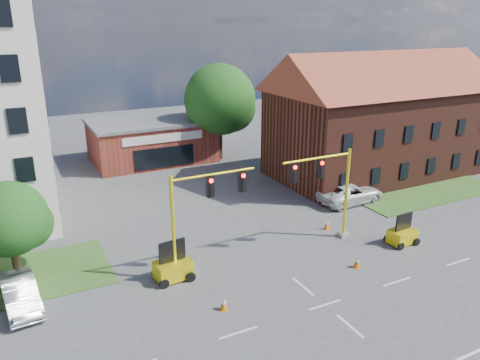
{
  "coord_description": "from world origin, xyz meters",
  "views": [
    {
      "loc": [
        -13.37,
        -16.54,
        13.95
      ],
      "look_at": [
        0.16,
        10.0,
        3.77
      ],
      "focal_mm": 35.0,
      "sensor_mm": 36.0,
      "label": 1
    }
  ],
  "objects": [
    {
      "name": "grass_verge_ne",
      "position": [
        18.0,
        9.0,
        0.04
      ],
      "size": [
        14.0,
        4.0,
        0.08
      ],
      "primitive_type": "cube",
      "color": "#2F5620",
      "rests_on": "ground"
    },
    {
      "name": "brick_shop",
      "position": [
        0.0,
        29.98,
        2.16
      ],
      "size": [
        12.4,
        8.4,
        4.3
      ],
      "color": "maroon",
      "rests_on": "ground"
    },
    {
      "name": "tree_nw_front",
      "position": [
        -13.78,
        10.58,
        3.38
      ],
      "size": [
        4.48,
        4.26,
        5.67
      ],
      "color": "#392115",
      "rests_on": "ground"
    },
    {
      "name": "signal_mast_west",
      "position": [
        -4.36,
        6.0,
        3.92
      ],
      "size": [
        5.3,
        0.6,
        6.2
      ],
      "color": "gray",
      "rests_on": "ground"
    },
    {
      "name": "cone_c",
      "position": [
        4.05,
        2.31,
        0.34
      ],
      "size": [
        0.4,
        0.4,
        0.7
      ],
      "color": "orange",
      "rests_on": "ground"
    },
    {
      "name": "cone_b",
      "position": [
        -5.11,
        6.95,
        0.34
      ],
      "size": [
        0.4,
        0.4,
        0.7
      ],
      "color": "orange",
      "rests_on": "ground"
    },
    {
      "name": "trailer_east",
      "position": [
        8.76,
        3.42,
        0.64
      ],
      "size": [
        1.87,
        1.32,
        2.04
      ],
      "rotation": [
        0.0,
        0.0,
        0.07
      ],
      "color": "yellow",
      "rests_on": "ground"
    },
    {
      "name": "trailer_west",
      "position": [
        -6.12,
        6.02,
        0.72
      ],
      "size": [
        2.13,
        1.53,
        2.29
      ],
      "rotation": [
        0.0,
        0.0,
        0.1
      ],
      "color": "yellow",
      "rests_on": "ground"
    },
    {
      "name": "lane_markings",
      "position": [
        0.0,
        -3.0,
        0.01
      ],
      "size": [
        60.0,
        36.0,
        0.01
      ],
      "primitive_type": null,
      "color": "silver",
      "rests_on": "ground"
    },
    {
      "name": "pickup_white",
      "position": [
        10.59,
        10.83,
        0.78
      ],
      "size": [
        5.73,
        2.86,
        1.56
      ],
      "primitive_type": "imported",
      "rotation": [
        0.0,
        0.0,
        1.62
      ],
      "color": "white",
      "rests_on": "ground"
    },
    {
      "name": "townhouse_row",
      "position": [
        18.0,
        16.0,
        5.93
      ],
      "size": [
        21.0,
        11.0,
        11.5
      ],
      "color": "#492015",
      "rests_on": "ground"
    },
    {
      "name": "sedan_silver_front",
      "position": [
        -13.99,
        6.96,
        0.75
      ],
      "size": [
        2.02,
        4.69,
        1.5
      ],
      "primitive_type": "imported",
      "rotation": [
        0.0,
        0.0,
        0.1
      ],
      "color": "#ABACB3",
      "rests_on": "ground"
    },
    {
      "name": "signal_mast_east",
      "position": [
        4.36,
        6.0,
        3.92
      ],
      "size": [
        5.3,
        0.6,
        6.2
      ],
      "color": "gray",
      "rests_on": "ground"
    },
    {
      "name": "ground",
      "position": [
        0.0,
        0.0,
        0.0
      ],
      "size": [
        120.0,
        120.0,
        0.0
      ],
      "primitive_type": "plane",
      "color": "#464749",
      "rests_on": "ground"
    },
    {
      "name": "cone_d",
      "position": [
        5.74,
        7.49,
        0.34
      ],
      "size": [
        0.4,
        0.4,
        0.7
      ],
      "color": "orange",
      "rests_on": "ground"
    },
    {
      "name": "cone_a",
      "position": [
        -4.85,
        2.0,
        0.34
      ],
      "size": [
        0.4,
        0.4,
        0.7
      ],
      "color": "orange",
      "rests_on": "ground"
    },
    {
      "name": "tree_large",
      "position": [
        6.87,
        27.08,
        6.04
      ],
      "size": [
        7.67,
        7.31,
        9.96
      ],
      "color": "#392115",
      "rests_on": "ground"
    }
  ]
}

